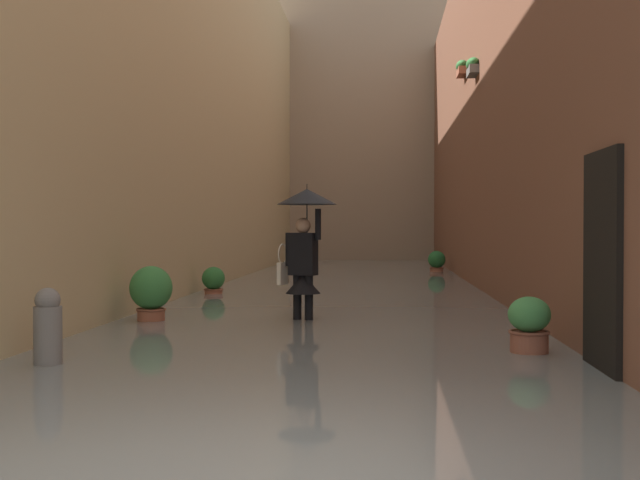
# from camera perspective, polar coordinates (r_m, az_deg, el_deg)

# --- Properties ---
(ground_plane) EXTENTS (68.85, 68.85, 0.00)m
(ground_plane) POSITION_cam_1_polar(r_m,az_deg,el_deg) (17.70, 1.82, -3.90)
(ground_plane) COLOR gray
(flood_water) EXTENTS (6.61, 33.54, 0.17)m
(flood_water) POSITION_cam_1_polar(r_m,az_deg,el_deg) (17.69, 1.82, -3.62)
(flood_water) COLOR slate
(flood_water) RESTS_ON ground_plane
(building_facade_left) EXTENTS (2.04, 31.54, 8.75)m
(building_facade_left) POSITION_cam_1_polar(r_m,az_deg,el_deg) (18.09, 14.15, 10.07)
(building_facade_left) COLOR brown
(building_facade_left) RESTS_ON ground_plane
(building_facade_right) EXTENTS (2.04, 31.54, 9.71)m
(building_facade_right) POSITION_cam_1_polar(r_m,az_deg,el_deg) (18.53, -10.26, 11.38)
(building_facade_right) COLOR tan
(building_facade_right) RESTS_ON ground_plane
(building_facade_far) EXTENTS (9.41, 1.80, 10.98)m
(building_facade_far) POSITION_cam_1_polar(r_m,az_deg,el_deg) (32.54, 3.10, 7.98)
(building_facade_far) COLOR gray
(building_facade_far) RESTS_ON ground_plane
(person_wading) EXTENTS (0.86, 0.85, 2.11)m
(person_wading) POSITION_cam_1_polar(r_m,az_deg,el_deg) (11.07, -1.14, 0.32)
(person_wading) COLOR #2D2319
(person_wading) RESTS_ON ground_plane
(potted_plant_far_left) EXTENTS (0.44, 0.44, 0.76)m
(potted_plant_far_left) POSITION_cam_1_polar(r_m,az_deg,el_deg) (8.53, 15.07, -6.42)
(potted_plant_far_left) COLOR brown
(potted_plant_far_left) RESTS_ON ground_plane
(potted_plant_near_left) EXTENTS (0.51, 0.51, 0.79)m
(potted_plant_near_left) POSITION_cam_1_polar(r_m,az_deg,el_deg) (23.41, 8.54, -1.67)
(potted_plant_near_left) COLOR #9E563D
(potted_plant_near_left) RESTS_ON ground_plane
(potted_plant_near_right) EXTENTS (0.60, 0.60, 0.94)m
(potted_plant_near_right) POSITION_cam_1_polar(r_m,az_deg,el_deg) (11.28, -12.27, -3.89)
(potted_plant_near_right) COLOR #9E563D
(potted_plant_near_right) RESTS_ON ground_plane
(potted_plant_mid_right) EXTENTS (0.45, 0.45, 0.70)m
(potted_plant_mid_right) POSITION_cam_1_polar(r_m,az_deg,el_deg) (15.64, -7.81, -3.13)
(potted_plant_mid_right) COLOR #9E563D
(potted_plant_mid_right) RESTS_ON ground_plane
(mooring_bollard) EXTENTS (0.27, 0.27, 0.91)m
(mooring_bollard) POSITION_cam_1_polar(r_m,az_deg,el_deg) (7.97, -19.30, -6.58)
(mooring_bollard) COLOR slate
(mooring_bollard) RESTS_ON ground_plane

